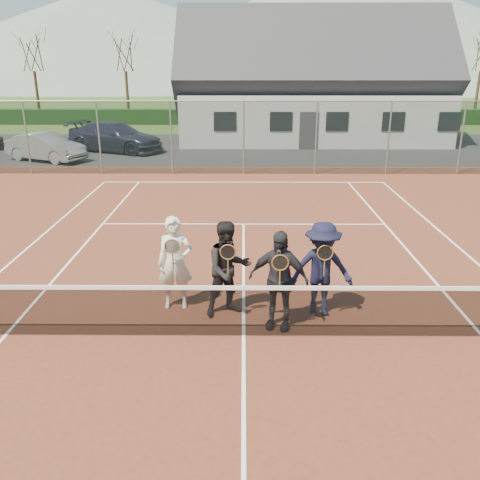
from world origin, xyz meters
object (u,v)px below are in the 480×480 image
at_px(car_b, 46,147).
at_px(clubhouse, 311,71).
at_px(player_a, 175,263).
at_px(player_b, 229,269).
at_px(player_c, 278,280).
at_px(tennis_net, 244,309).
at_px(player_d, 322,270).
at_px(car_c, 115,137).

distance_m(car_b, clubhouse, 15.73).
bearing_deg(player_a, player_b, -15.19).
relative_size(player_a, player_c, 1.00).
xyz_separation_m(player_b, player_c, (0.88, -0.49, 0.00)).
bearing_deg(clubhouse, player_a, -103.02).
distance_m(tennis_net, player_b, 0.97).
distance_m(car_b, player_a, 17.45).
xyz_separation_m(car_b, player_d, (10.86, -15.72, 0.26)).
relative_size(clubhouse, player_d, 8.67).
bearing_deg(player_b, clubhouse, 79.53).
distance_m(car_c, tennis_net, 20.43).
bearing_deg(player_a, player_c, -22.07).
xyz_separation_m(clubhouse, player_c, (-3.40, -23.65, -3.07)).
bearing_deg(car_c, player_d, -132.81).
height_order(car_c, player_a, player_a).
bearing_deg(player_a, car_b, 117.86).
bearing_deg(player_c, player_a, 157.93).
height_order(player_c, player_d, same).
xyz_separation_m(car_b, player_c, (10.04, -16.19, 0.26)).
bearing_deg(car_c, tennis_net, -137.38).
bearing_deg(tennis_net, clubhouse, 80.54).
distance_m(player_b, player_c, 1.01).
xyz_separation_m(car_c, clubhouse, (10.77, 4.72, 3.23)).
bearing_deg(player_b, car_c, 109.40).
distance_m(tennis_net, player_a, 1.75).
bearing_deg(car_b, tennis_net, -125.44).
bearing_deg(player_c, player_d, 30.06).
relative_size(car_c, player_b, 2.92).
bearing_deg(player_c, car_c, 111.28).
relative_size(car_b, player_a, 2.23).
bearing_deg(player_c, clubhouse, 81.82).
xyz_separation_m(car_b, car_c, (2.67, 2.73, 0.10)).
bearing_deg(player_d, car_c, 113.92).
xyz_separation_m(clubhouse, player_b, (-4.28, -23.15, -3.07)).
bearing_deg(player_b, player_d, -0.71).
distance_m(car_c, clubhouse, 12.20).
height_order(car_b, car_c, car_c).
height_order(car_c, player_d, player_d).
height_order(car_b, player_d, player_d).
relative_size(clubhouse, player_a, 8.67).
height_order(car_c, player_b, player_b).
bearing_deg(player_d, tennis_net, -149.85).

